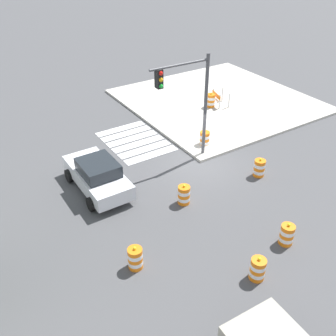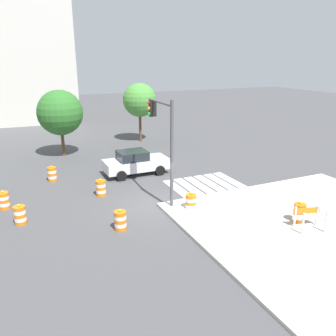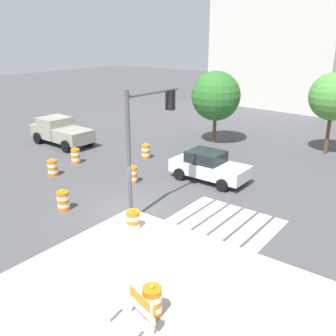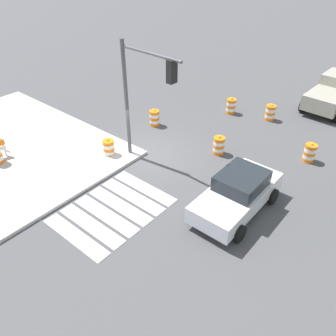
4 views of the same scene
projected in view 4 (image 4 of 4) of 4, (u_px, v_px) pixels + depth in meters
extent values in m
plane|color=#474749|center=(147.00, 154.00, 17.32)|extent=(120.00, 120.00, 0.00)
cube|color=silver|center=(145.00, 188.00, 15.03)|extent=(0.60, 3.20, 0.02)
cube|color=silver|center=(133.00, 196.00, 14.56)|extent=(0.60, 3.20, 0.02)
cube|color=silver|center=(120.00, 205.00, 14.08)|extent=(0.60, 3.20, 0.02)
cube|color=silver|center=(106.00, 215.00, 13.61)|extent=(0.60, 3.20, 0.02)
cube|color=silver|center=(91.00, 225.00, 13.14)|extent=(0.60, 3.20, 0.02)
cube|color=silver|center=(75.00, 236.00, 12.67)|extent=(0.60, 3.20, 0.02)
cube|color=silver|center=(236.00, 196.00, 13.51)|extent=(4.31, 1.86, 0.70)
cube|color=#1E2328|center=(242.00, 180.00, 13.29)|extent=(1.91, 1.61, 0.60)
cylinder|color=black|center=(239.00, 233.00, 12.36)|extent=(0.66, 0.24, 0.66)
cylinder|color=black|center=(196.00, 211.00, 13.35)|extent=(0.66, 0.24, 0.66)
cylinder|color=black|center=(273.00, 196.00, 14.06)|extent=(0.66, 0.24, 0.66)
cylinder|color=black|center=(232.00, 179.00, 15.05)|extent=(0.66, 0.24, 0.66)
cube|color=gray|center=(325.00, 101.00, 20.54)|extent=(2.58, 2.10, 0.90)
cylinder|color=black|center=(325.00, 89.00, 23.13)|extent=(0.85, 0.33, 0.84)
cylinder|color=black|center=(304.00, 105.00, 21.06)|extent=(0.85, 0.33, 0.84)
cylinder|color=orange|center=(269.00, 118.00, 20.36)|extent=(0.56, 0.56, 0.18)
cylinder|color=white|center=(270.00, 115.00, 20.25)|extent=(0.56, 0.56, 0.18)
cylinder|color=orange|center=(270.00, 113.00, 20.15)|extent=(0.56, 0.56, 0.18)
cylinder|color=white|center=(271.00, 110.00, 20.05)|extent=(0.56, 0.56, 0.18)
cylinder|color=orange|center=(271.00, 107.00, 19.94)|extent=(0.56, 0.56, 0.18)
sphere|color=yellow|center=(272.00, 105.00, 19.86)|extent=(0.12, 0.12, 0.12)
cylinder|color=orange|center=(155.00, 124.00, 19.79)|extent=(0.56, 0.56, 0.18)
cylinder|color=white|center=(155.00, 121.00, 19.69)|extent=(0.56, 0.56, 0.18)
cylinder|color=orange|center=(155.00, 118.00, 19.59)|extent=(0.56, 0.56, 0.18)
cylinder|color=white|center=(154.00, 115.00, 19.48)|extent=(0.56, 0.56, 0.18)
cylinder|color=orange|center=(154.00, 112.00, 19.38)|extent=(0.56, 0.56, 0.18)
sphere|color=yellow|center=(154.00, 110.00, 19.29)|extent=(0.12, 0.12, 0.12)
cylinder|color=orange|center=(218.00, 152.00, 17.32)|extent=(0.56, 0.56, 0.18)
cylinder|color=white|center=(219.00, 149.00, 17.21)|extent=(0.56, 0.56, 0.18)
cylinder|color=orange|center=(219.00, 145.00, 17.11)|extent=(0.56, 0.56, 0.18)
cylinder|color=white|center=(219.00, 142.00, 17.01)|extent=(0.56, 0.56, 0.18)
cylinder|color=orange|center=(219.00, 139.00, 16.90)|extent=(0.56, 0.56, 0.18)
sphere|color=yellow|center=(220.00, 137.00, 16.82)|extent=(0.12, 0.12, 0.12)
cylinder|color=orange|center=(110.00, 155.00, 17.08)|extent=(0.56, 0.56, 0.18)
cylinder|color=white|center=(109.00, 152.00, 16.98)|extent=(0.56, 0.56, 0.18)
cylinder|color=orange|center=(109.00, 149.00, 16.87)|extent=(0.56, 0.56, 0.18)
cylinder|color=white|center=(108.00, 145.00, 16.77)|extent=(0.56, 0.56, 0.18)
cylinder|color=orange|center=(108.00, 142.00, 16.67)|extent=(0.56, 0.56, 0.18)
sphere|color=yellow|center=(108.00, 140.00, 16.58)|extent=(0.12, 0.12, 0.12)
cylinder|color=orange|center=(230.00, 112.00, 21.09)|extent=(0.56, 0.56, 0.18)
cylinder|color=white|center=(231.00, 109.00, 20.99)|extent=(0.56, 0.56, 0.18)
cylinder|color=orange|center=(231.00, 106.00, 20.89)|extent=(0.56, 0.56, 0.18)
cylinder|color=white|center=(231.00, 103.00, 20.78)|extent=(0.56, 0.56, 0.18)
cylinder|color=orange|center=(232.00, 101.00, 20.68)|extent=(0.56, 0.56, 0.18)
sphere|color=yellow|center=(232.00, 98.00, 20.59)|extent=(0.12, 0.12, 0.12)
cylinder|color=orange|center=(308.00, 159.00, 16.76)|extent=(0.56, 0.56, 0.18)
cylinder|color=white|center=(309.00, 156.00, 16.66)|extent=(0.56, 0.56, 0.18)
cylinder|color=orange|center=(310.00, 153.00, 16.56)|extent=(0.56, 0.56, 0.18)
cylinder|color=white|center=(311.00, 150.00, 16.45)|extent=(0.56, 0.56, 0.18)
cylinder|color=orange|center=(311.00, 146.00, 16.35)|extent=(0.56, 0.56, 0.18)
sphere|color=yellow|center=(312.00, 144.00, 16.26)|extent=(0.12, 0.12, 0.12)
cube|color=silver|center=(4.00, 147.00, 16.64)|extent=(0.09, 0.09, 1.00)
cube|color=silver|center=(0.00, 141.00, 17.11)|extent=(0.09, 0.09, 1.00)
cylinder|color=#4C4C51|center=(126.00, 101.00, 15.59)|extent=(0.18, 0.18, 5.50)
cylinder|color=#4C4C51|center=(150.00, 53.00, 13.31)|extent=(0.23, 3.20, 0.12)
cube|color=black|center=(172.00, 71.00, 12.96)|extent=(0.37, 0.29, 0.90)
sphere|color=red|center=(175.00, 62.00, 12.91)|extent=(0.20, 0.20, 0.20)
sphere|color=#F2A514|center=(175.00, 70.00, 13.08)|extent=(0.20, 0.20, 0.20)
sphere|color=green|center=(175.00, 78.00, 13.25)|extent=(0.20, 0.20, 0.20)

